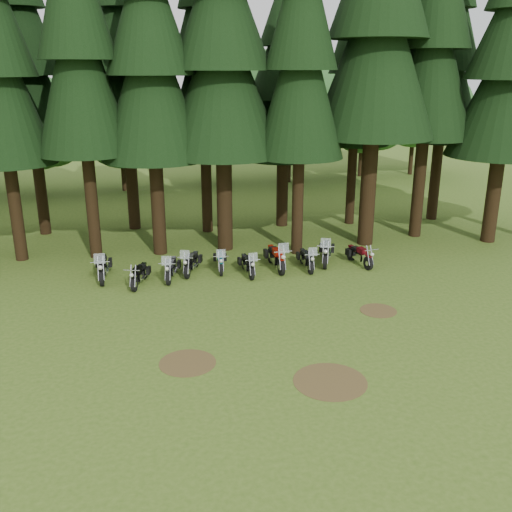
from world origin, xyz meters
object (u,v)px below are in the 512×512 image
at_px(motorcycle_1, 139,275).
at_px(motorcycle_3, 191,263).
at_px(motorcycle_4, 220,261).
at_px(motorcycle_6, 276,258).
at_px(motorcycle_2, 171,269).
at_px(motorcycle_5, 248,265).
at_px(motorcycle_0, 103,268).
at_px(motorcycle_7, 307,260).
at_px(motorcycle_8, 326,252).
at_px(motorcycle_9, 360,256).

relative_size(motorcycle_1, motorcycle_3, 0.95).
distance_m(motorcycle_4, motorcycle_6, 2.54).
bearing_deg(motorcycle_2, motorcycle_5, 10.51).
distance_m(motorcycle_0, motorcycle_4, 5.17).
xyz_separation_m(motorcycle_3, motorcycle_4, (1.32, 0.02, -0.02)).
relative_size(motorcycle_1, motorcycle_5, 0.98).
relative_size(motorcycle_0, motorcycle_1, 1.18).
height_order(motorcycle_0, motorcycle_6, motorcycle_6).
height_order(motorcycle_3, motorcycle_5, motorcycle_3).
bearing_deg(motorcycle_1, motorcycle_6, 24.07).
xyz_separation_m(motorcycle_0, motorcycle_7, (9.05, -0.61, -0.07)).
bearing_deg(motorcycle_8, motorcycle_2, -154.00).
height_order(motorcycle_6, motorcycle_8, motorcycle_6).
height_order(motorcycle_1, motorcycle_9, motorcycle_9).
distance_m(motorcycle_3, motorcycle_8, 6.35).
height_order(motorcycle_0, motorcycle_9, motorcycle_0).
height_order(motorcycle_1, motorcycle_4, motorcycle_4).
distance_m(motorcycle_2, motorcycle_4, 2.34).
bearing_deg(motorcycle_2, motorcycle_3, 45.25).
bearing_deg(motorcycle_0, motorcycle_7, -2.34).
relative_size(motorcycle_6, motorcycle_9, 1.18).
xyz_separation_m(motorcycle_3, motorcycle_6, (3.84, -0.30, 0.07)).
relative_size(motorcycle_0, motorcycle_5, 1.16).
bearing_deg(motorcycle_9, motorcycle_6, 166.32).
bearing_deg(motorcycle_2, motorcycle_1, -148.75).
bearing_deg(motorcycle_7, motorcycle_8, 29.92).
xyz_separation_m(motorcycle_2, motorcycle_6, (4.78, 0.29, 0.07)).
distance_m(motorcycle_0, motorcycle_1, 1.86).
distance_m(motorcycle_8, motorcycle_9, 1.55).
bearing_deg(motorcycle_5, motorcycle_4, 143.37).
relative_size(motorcycle_0, motorcycle_3, 1.13).
height_order(motorcycle_6, motorcycle_7, motorcycle_6).
bearing_deg(motorcycle_4, motorcycle_2, -158.35).
distance_m(motorcycle_6, motorcycle_7, 1.40).
relative_size(motorcycle_5, motorcycle_6, 0.83).
distance_m(motorcycle_4, motorcycle_8, 5.03).
xyz_separation_m(motorcycle_1, motorcycle_5, (4.75, 0.30, 0.00)).
height_order(motorcycle_2, motorcycle_9, motorcycle_2).
distance_m(motorcycle_5, motorcycle_6, 1.48).
xyz_separation_m(motorcycle_1, motorcycle_3, (2.32, 1.05, 0.03)).
height_order(motorcycle_3, motorcycle_4, motorcycle_3).
height_order(motorcycle_3, motorcycle_8, motorcycle_8).
bearing_deg(motorcycle_3, motorcycle_8, 20.54).
bearing_deg(motorcycle_8, motorcycle_4, -158.85).
bearing_deg(motorcycle_7, motorcycle_2, -177.93).
relative_size(motorcycle_0, motorcycle_7, 1.15).
bearing_deg(motorcycle_8, motorcycle_0, -158.74).
relative_size(motorcycle_5, motorcycle_8, 0.87).
distance_m(motorcycle_3, motorcycle_4, 1.32).
relative_size(motorcycle_0, motorcycle_2, 1.11).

